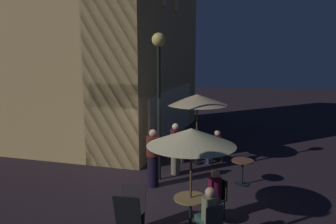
{
  "coord_description": "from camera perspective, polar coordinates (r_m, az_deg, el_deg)",
  "views": [
    {
      "loc": [
        -8.77,
        -2.99,
        3.83
      ],
      "look_at": [
        1.13,
        -0.12,
        2.05
      ],
      "focal_mm": 37.03,
      "sensor_mm": 36.0,
      "label": 1
    }
  ],
  "objects": [
    {
      "name": "cafe_chair_3",
      "position": [
        12.19,
        0.51,
        -5.66
      ],
      "size": [
        0.47,
        0.47,
        0.97
      ],
      "rotation": [
        0.0,
        0.0,
        -1.45
      ],
      "color": "brown",
      "rests_on": "ground"
    },
    {
      "name": "patron_seated_0",
      "position": [
        7.23,
        6.65,
        -15.97
      ],
      "size": [
        0.52,
        0.51,
        1.22
      ],
      "rotation": [
        0.0,
        0.0,
        0.74
      ],
      "color": "#274D3B",
      "rests_on": "ground"
    },
    {
      "name": "menu_sandwich_board",
      "position": [
        7.6,
        -6.22,
        -16.14
      ],
      "size": [
        0.73,
        0.63,
        0.99
      ],
      "rotation": [
        0.0,
        0.0,
        0.12
      ],
      "color": "black",
      "rests_on": "ground"
    },
    {
      "name": "ground_plane",
      "position": [
        10.03,
        -2.5,
        -12.66
      ],
      "size": [
        60.0,
        60.0,
        0.0
      ],
      "primitive_type": "plane",
      "color": "#281E27"
    },
    {
      "name": "patio_umbrella_0",
      "position": [
        7.34,
        3.87,
        -4.23
      ],
      "size": [
        1.91,
        1.91,
        2.26
      ],
      "color": "black",
      "rests_on": "ground"
    },
    {
      "name": "patron_seated_2",
      "position": [
        12.1,
        7.83,
        -5.38
      ],
      "size": [
        0.39,
        0.52,
        1.2
      ],
      "rotation": [
        0.0,
        0.0,
        1.8
      ],
      "color": "#212E4E",
      "rests_on": "ground"
    },
    {
      "name": "patron_standing_4",
      "position": [
        10.97,
        1.22,
        -6.06
      ],
      "size": [
        0.33,
        0.33,
        1.65
      ],
      "rotation": [
        0.0,
        0.0,
        5.46
      ],
      "color": "#746854",
      "rests_on": "ground"
    },
    {
      "name": "patron_standing_5",
      "position": [
        10.0,
        -2.49,
        -7.61
      ],
      "size": [
        0.38,
        0.38,
        1.68
      ],
      "rotation": [
        0.0,
        0.0,
        1.51
      ],
      "color": "black",
      "rests_on": "ground"
    },
    {
      "name": "cafe_chair_2",
      "position": [
        12.15,
        8.5,
        -5.96
      ],
      "size": [
        0.5,
        0.5,
        0.89
      ],
      "rotation": [
        0.0,
        0.0,
        1.8
      ],
      "color": "#4D3620",
      "rests_on": "ground"
    },
    {
      "name": "cafe_table_1",
      "position": [
        12.1,
        4.72,
        -6.0
      ],
      "size": [
        0.8,
        0.8,
        0.72
      ],
      "color": "black",
      "rests_on": "ground"
    },
    {
      "name": "cafe_building",
      "position": [
        14.44,
        -9.92,
        10.48
      ],
      "size": [
        8.86,
        8.04,
        8.09
      ],
      "color": "tan",
      "rests_on": "ground"
    },
    {
      "name": "street_lamp_near_corner",
      "position": [
        10.09,
        -1.52,
        7.03
      ],
      "size": [
        0.4,
        0.4,
        4.39
      ],
      "color": "black",
      "rests_on": "ground"
    },
    {
      "name": "cafe_table_2",
      "position": [
        10.42,
        12.14,
        -9.02
      ],
      "size": [
        0.64,
        0.64,
        0.75
      ],
      "color": "black",
      "rests_on": "ground"
    },
    {
      "name": "cafe_table_0",
      "position": [
        7.85,
        3.73,
        -15.13
      ],
      "size": [
        0.74,
        0.74,
        0.71
      ],
      "color": "black",
      "rests_on": "ground"
    },
    {
      "name": "cafe_chair_0",
      "position": [
        7.2,
        7.26,
        -17.54
      ],
      "size": [
        0.54,
        0.54,
        0.9
      ],
      "rotation": [
        0.0,
        0.0,
        0.74
      ],
      "color": "black",
      "rests_on": "ground"
    },
    {
      "name": "patio_umbrella_1",
      "position": [
        11.75,
        4.83,
        1.99
      ],
      "size": [
        2.05,
        2.05,
        2.43
      ],
      "color": "black",
      "rests_on": "ground"
    },
    {
      "name": "patron_seated_1",
      "position": [
        8.18,
        7.41,
        -12.9
      ],
      "size": [
        0.5,
        0.48,
        1.21
      ],
      "rotation": [
        0.0,
        0.0,
        2.47
      ],
      "color": "gray",
      "rests_on": "ground"
    },
    {
      "name": "cafe_chair_1",
      "position": [
        8.32,
        8.17,
        -13.35
      ],
      "size": [
        0.57,
        0.57,
        0.94
      ],
      "rotation": [
        0.0,
        0.0,
        2.47
      ],
      "color": "black",
      "rests_on": "ground"
    },
    {
      "name": "patron_seated_3",
      "position": [
        12.13,
        1.2,
        -5.02
      ],
      "size": [
        0.38,
        0.54,
        1.29
      ],
      "rotation": [
        0.0,
        0.0,
        -1.45
      ],
      "color": "slate",
      "rests_on": "ground"
    }
  ]
}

